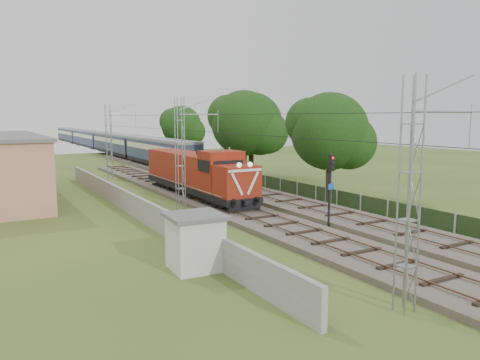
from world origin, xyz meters
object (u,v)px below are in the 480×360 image
signal_post (331,177)px  relay_hut (195,241)px  locomotive (197,173)px  coach_rake (101,140)px

signal_post → relay_hut: bearing=-162.9°
signal_post → relay_hut: signal_post is taller
locomotive → relay_hut: bearing=-114.5°
coach_rake → relay_hut: 71.82m
coach_rake → relay_hut: coach_rake is taller
coach_rake → relay_hut: (-12.40, -70.74, -1.14)m
coach_rake → locomotive: bearing=-95.2°
signal_post → relay_hut: 10.87m
locomotive → coach_rake: (5.00, 54.49, 0.26)m
coach_rake → signal_post: (-2.15, -67.58, 0.68)m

